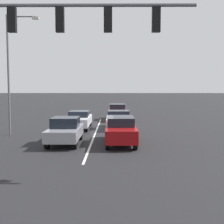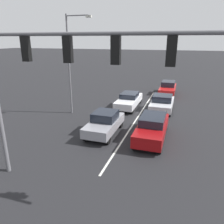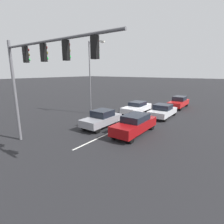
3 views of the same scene
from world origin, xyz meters
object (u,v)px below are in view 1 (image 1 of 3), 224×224
object	(u,v)px
car_white_midlane_second	(79,119)
street_lamp_right_shoulder	(12,66)
car_maroon_leftlane_front	(121,130)
car_red_leftlane_third	(117,112)
car_silver_leftlane_second	(118,120)
traffic_signal_gantry	(42,39)
car_gray_midlane_front	(65,131)

from	to	relation	value
car_white_midlane_second	street_lamp_right_shoulder	xyz separation A→B (m)	(4.18, 3.27, 4.02)
car_maroon_leftlane_front	car_red_leftlane_third	distance (m)	12.77
car_silver_leftlane_second	traffic_signal_gantry	distance (m)	13.61
car_red_leftlane_third	street_lamp_right_shoulder	distance (m)	12.74
car_silver_leftlane_second	car_white_midlane_second	size ratio (longest dim) A/B	0.89
car_gray_midlane_front	street_lamp_right_shoulder	world-z (taller)	street_lamp_right_shoulder
car_maroon_leftlane_front	street_lamp_right_shoulder	xyz separation A→B (m)	(7.35, -3.10, 3.93)
car_silver_leftlane_second	car_gray_midlane_front	bearing A→B (deg)	64.11
car_white_midlane_second	traffic_signal_gantry	xyz separation A→B (m)	(0.01, 12.39, 4.48)
street_lamp_right_shoulder	car_maroon_leftlane_front	bearing A→B (deg)	157.14
car_maroon_leftlane_front	car_white_midlane_second	size ratio (longest dim) A/B	1.01
car_maroon_leftlane_front	traffic_signal_gantry	world-z (taller)	traffic_signal_gantry
car_red_leftlane_third	car_maroon_leftlane_front	bearing A→B (deg)	90.27
car_maroon_leftlane_front	street_lamp_right_shoulder	size ratio (longest dim) A/B	0.59
car_silver_leftlane_second	street_lamp_right_shoulder	xyz separation A→B (m)	(7.31, 3.34, 4.03)
car_white_midlane_second	traffic_signal_gantry	bearing A→B (deg)	89.95
car_maroon_leftlane_front	car_silver_leftlane_second	xyz separation A→B (m)	(0.04, -6.43, -0.10)
car_silver_leftlane_second	street_lamp_right_shoulder	bearing A→B (deg)	24.52
car_gray_midlane_front	car_maroon_leftlane_front	world-z (taller)	car_maroon_leftlane_front
car_red_leftlane_third	car_gray_midlane_front	bearing A→B (deg)	76.15
car_white_midlane_second	car_red_leftlane_third	xyz separation A→B (m)	(-3.11, -6.40, 0.07)
car_silver_leftlane_second	car_maroon_leftlane_front	bearing A→B (deg)	90.37
traffic_signal_gantry	street_lamp_right_shoulder	size ratio (longest dim) A/B	1.11
car_maroon_leftlane_front	street_lamp_right_shoulder	bearing A→B (deg)	-22.86
car_gray_midlane_front	car_red_leftlane_third	size ratio (longest dim) A/B	0.86
car_silver_leftlane_second	car_red_leftlane_third	size ratio (longest dim) A/B	0.89
car_gray_midlane_front	traffic_signal_gantry	size ratio (longest dim) A/B	0.45
car_red_leftlane_third	traffic_signal_gantry	xyz separation A→B (m)	(3.12, 18.79, 4.41)
car_maroon_leftlane_front	street_lamp_right_shoulder	world-z (taller)	street_lamp_right_shoulder
car_gray_midlane_front	car_silver_leftlane_second	size ratio (longest dim) A/B	0.97
traffic_signal_gantry	car_maroon_leftlane_front	bearing A→B (deg)	-117.85
car_gray_midlane_front	car_red_leftlane_third	distance (m)	13.34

